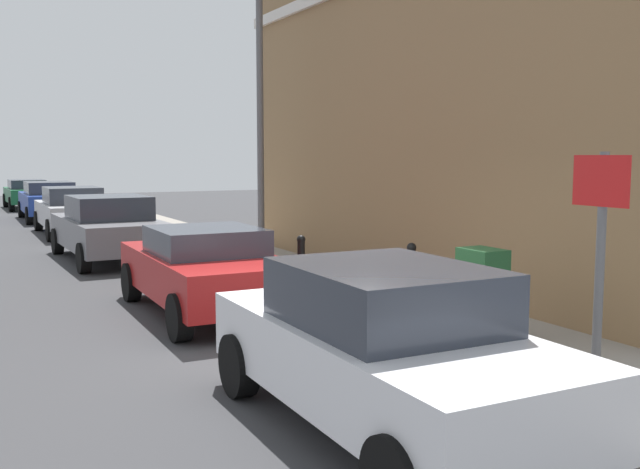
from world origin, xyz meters
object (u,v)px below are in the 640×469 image
object	(u,v)px
car_green	(27,193)
bollard_far_kerb	(301,266)
lamppost	(260,113)
utility_cabinet	(482,299)
car_grey	(108,227)
car_white	(384,347)
car_red	(206,268)
street_sign	(600,243)
car_blue	(49,200)
car_silver	(72,210)
bollard_near_cabinet	(411,277)

from	to	relation	value
car_green	bollard_far_kerb	xyz separation A→B (m)	(1.63, -25.14, -0.01)
bollard_far_kerb	lamppost	world-z (taller)	lamppost
utility_cabinet	lamppost	bearing A→B (deg)	88.72
car_grey	car_green	size ratio (longest dim) A/B	1.04
car_white	car_red	world-z (taller)	car_white
street_sign	car_grey	bearing A→B (deg)	97.91
car_grey	utility_cabinet	xyz separation A→B (m)	(2.44, -10.14, -0.09)
car_grey	car_blue	xyz separation A→B (m)	(0.12, 11.65, -0.00)
car_silver	bollard_far_kerb	xyz separation A→B (m)	(1.48, -12.94, -0.05)
car_red	car_silver	xyz separation A→B (m)	(-0.09, 12.47, 0.05)
car_white	car_green	bearing A→B (deg)	0.72
car_green	street_sign	size ratio (longest dim) A/B	1.86
car_green	bollard_far_kerb	distance (m)	25.20
car_grey	car_silver	world-z (taller)	car_grey
car_grey	car_red	bearing A→B (deg)	-179.69
car_grey	utility_cabinet	bearing A→B (deg)	-167.85
utility_cabinet	bollard_far_kerb	size ratio (longest dim) A/B	1.11
bollard_near_cabinet	car_blue	bearing A→B (deg)	96.84
street_sign	car_silver	bearing A→B (deg)	95.04
car_white	street_sign	size ratio (longest dim) A/B	1.75
car_white	car_blue	distance (m)	23.35
car_grey	bollard_far_kerb	xyz separation A→B (m)	(1.58, -6.90, -0.06)
car_red	street_sign	xyz separation A→B (m)	(1.55, -6.06, 0.96)
car_silver	bollard_far_kerb	world-z (taller)	car_silver
bollard_far_kerb	car_grey	bearing A→B (deg)	102.92
car_blue	lamppost	distance (m)	14.97
car_white	bollard_near_cabinet	xyz separation A→B (m)	(2.50, 3.19, -0.06)
car_red	street_sign	distance (m)	6.33
lamppost	car_red	bearing A→B (deg)	-124.33
car_grey	bollard_far_kerb	size ratio (longest dim) A/B	4.30
car_white	car_green	world-z (taller)	car_white
car_red	lamppost	world-z (taller)	lamppost
bollard_far_kerb	car_blue	bearing A→B (deg)	94.52
car_green	utility_cabinet	size ratio (longest dim) A/B	3.72
car_green	lamppost	xyz separation A→B (m)	(2.65, -21.14, 2.59)
car_green	utility_cabinet	bearing A→B (deg)	-175.30
car_red	car_grey	xyz separation A→B (m)	(-0.19, 6.42, 0.06)
utility_cabinet	street_sign	world-z (taller)	street_sign
car_grey	bollard_far_kerb	bearing A→B (deg)	-168.43
car_silver	bollard_near_cabinet	size ratio (longest dim) A/B	4.21
car_silver	utility_cabinet	world-z (taller)	car_silver
car_grey	car_green	bearing A→B (deg)	-1.21
car_blue	car_green	distance (m)	6.59
car_grey	lamppost	world-z (taller)	lamppost
utility_cabinet	lamppost	size ratio (longest dim) A/B	0.20
car_blue	bollard_near_cabinet	distance (m)	20.31
car_silver	street_sign	xyz separation A→B (m)	(1.64, -18.53, 0.91)
car_red	street_sign	size ratio (longest dim) A/B	1.76
car_green	street_sign	bearing A→B (deg)	-176.98
car_red	car_silver	world-z (taller)	car_silver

